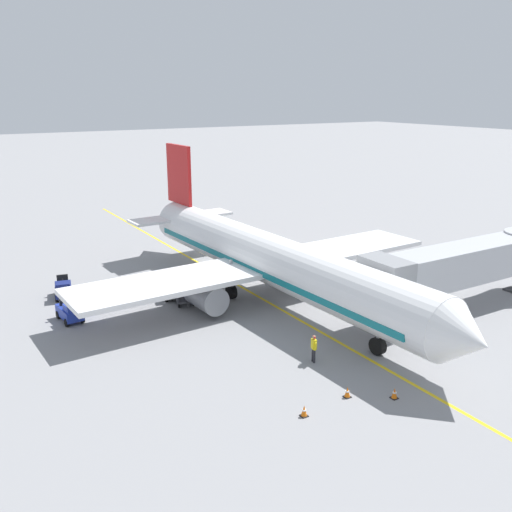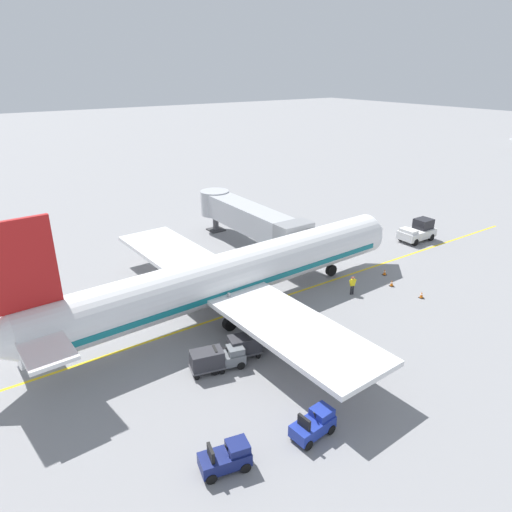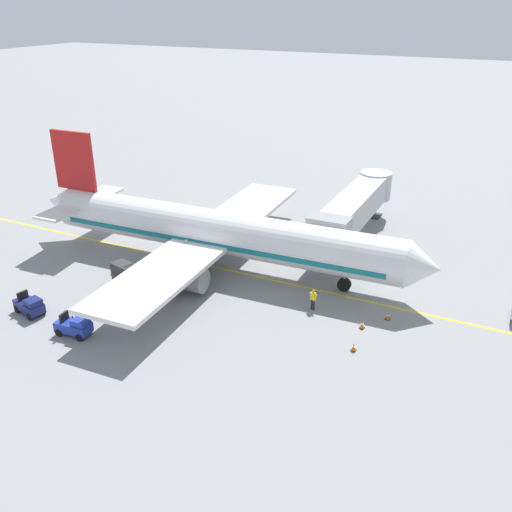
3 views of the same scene
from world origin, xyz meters
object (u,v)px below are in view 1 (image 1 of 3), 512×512
(baggage_tug_lead, at_px, (70,311))
(baggage_tug_spare, at_px, (171,289))
(safety_cone_wing_tip, at_px, (304,411))
(baggage_tug_trailing, at_px, (63,289))
(parked_airliner, at_px, (269,259))
(safety_cone_nose_left, at_px, (394,393))
(ground_crew_wing_walker, at_px, (314,347))
(safety_cone_nose_right, at_px, (347,392))
(jet_bridge, at_px, (464,263))
(baggage_cart_front, at_px, (184,291))
(baggage_cart_second_in_train, at_px, (168,281))

(baggage_tug_lead, xyz_separation_m, baggage_tug_spare, (-7.86, -0.69, 0.00))
(safety_cone_wing_tip, bearing_deg, baggage_tug_trailing, -75.46)
(parked_airliner, height_order, baggage_tug_lead, parked_airliner)
(baggage_tug_lead, relative_size, safety_cone_nose_left, 4.40)
(ground_crew_wing_walker, relative_size, safety_cone_nose_right, 2.86)
(parked_airliner, bearing_deg, safety_cone_nose_left, 81.58)
(safety_cone_wing_tip, bearing_deg, jet_bridge, -162.66)
(safety_cone_nose_left, bearing_deg, baggage_tug_spare, -78.96)
(baggage_cart_front, xyz_separation_m, baggage_cart_second_in_train, (0.07, -2.94, 0.00))
(baggage_tug_trailing, distance_m, baggage_tug_spare, 8.35)
(baggage_tug_trailing, bearing_deg, baggage_cart_second_in_train, 157.83)
(jet_bridge, xyz_separation_m, baggage_tug_spare, (17.19, -13.18, -2.75))
(jet_bridge, xyz_separation_m, baggage_tug_lead, (25.05, -12.49, -2.75))
(ground_crew_wing_walker, bearing_deg, safety_cone_wing_tip, 48.57)
(jet_bridge, xyz_separation_m, safety_cone_wing_tip, (18.29, 5.71, -3.17))
(baggage_cart_front, bearing_deg, safety_cone_nose_right, 95.21)
(baggage_cart_front, bearing_deg, jet_bridge, 145.51)
(baggage_tug_spare, xyz_separation_m, safety_cone_nose_left, (-3.90, 19.97, -0.42))
(baggage_tug_lead, bearing_deg, baggage_tug_spare, -174.98)
(jet_bridge, relative_size, ground_crew_wing_walker, 10.36)
(jet_bridge, xyz_separation_m, baggage_cart_front, (16.85, -11.58, -2.51))
(ground_crew_wing_walker, relative_size, safety_cone_nose_left, 2.86)
(jet_bridge, xyz_separation_m, ground_crew_wing_walker, (14.38, 1.28, -2.51))
(baggage_tug_trailing, bearing_deg, baggage_tug_lead, 81.78)
(safety_cone_nose_right, bearing_deg, baggage_cart_second_in_train, -85.34)
(baggage_cart_second_in_train, relative_size, safety_cone_wing_tip, 5.05)
(safety_cone_wing_tip, bearing_deg, baggage_tug_lead, -69.64)
(baggage_cart_front, xyz_separation_m, safety_cone_nose_left, (-3.56, 18.37, -0.66))
(baggage_cart_second_in_train, bearing_deg, safety_cone_nose_left, 99.68)
(jet_bridge, relative_size, safety_cone_nose_left, 29.67)
(safety_cone_nose_left, bearing_deg, jet_bridge, -152.95)
(safety_cone_wing_tip, bearing_deg, baggage_tug_spare, -93.34)
(safety_cone_nose_left, bearing_deg, ground_crew_wing_walker, -78.79)
(parked_airliner, relative_size, safety_cone_nose_left, 63.24)
(baggage_tug_spare, xyz_separation_m, baggage_cart_front, (-0.34, 1.60, 0.24))
(jet_bridge, xyz_separation_m, baggage_tug_trailing, (24.32, -17.53, -2.75))
(parked_airliner, relative_size, baggage_tug_trailing, 13.83)
(jet_bridge, distance_m, safety_cone_nose_left, 15.26)
(parked_airliner, xyz_separation_m, baggage_cart_second_in_train, (5.97, -5.54, -2.24))
(parked_airliner, distance_m, baggage_cart_second_in_train, 8.45)
(baggage_tug_spare, relative_size, baggage_cart_second_in_train, 0.91)
(parked_airliner, bearing_deg, safety_cone_nose_right, 73.21)
(parked_airliner, relative_size, ground_crew_wing_walker, 22.08)
(baggage_cart_front, height_order, safety_cone_nose_right, baggage_cart_front)
(baggage_cart_front, xyz_separation_m, safety_cone_wing_tip, (1.44, 17.29, -0.66))
(baggage_cart_front, height_order, ground_crew_wing_walker, ground_crew_wing_walker)
(jet_bridge, distance_m, safety_cone_nose_right, 16.54)
(baggage_tug_lead, relative_size, safety_cone_wing_tip, 4.40)
(parked_airliner, xyz_separation_m, baggage_cart_front, (5.89, -2.60, -2.24))
(safety_cone_nose_left, distance_m, safety_cone_wing_tip, 5.11)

